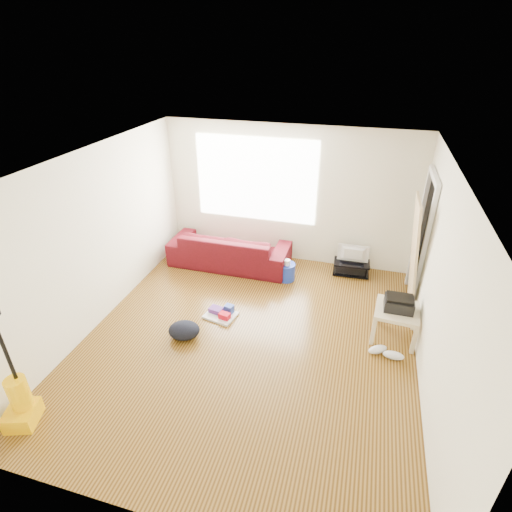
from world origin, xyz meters
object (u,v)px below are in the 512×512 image
(bucket, at_px, (286,279))
(cleaning_tray, at_px, (222,313))
(side_table, at_px, (397,314))
(vacuum, at_px, (20,402))
(sofa, at_px, (230,264))
(backpack, at_px, (185,337))
(tv_stand, at_px, (351,267))

(bucket, height_order, cleaning_tray, cleaning_tray)
(side_table, bearing_deg, cleaning_tray, -174.87)
(cleaning_tray, bearing_deg, bucket, 61.00)
(vacuum, bearing_deg, cleaning_tray, 39.69)
(sofa, distance_m, vacuum, 4.05)
(bucket, distance_m, backpack, 2.18)
(cleaning_tray, bearing_deg, tv_stand, 45.08)
(side_table, bearing_deg, tv_stand, 113.79)
(sofa, bearing_deg, vacuum, 74.89)
(sofa, relative_size, bucket, 7.16)
(sofa, xyz_separation_m, backpack, (0.06, -2.14, 0.00))
(sofa, relative_size, side_table, 3.50)
(sofa, xyz_separation_m, vacuum, (-1.05, -3.90, 0.27))
(sofa, relative_size, backpack, 4.95)
(tv_stand, height_order, vacuum, vacuum)
(sofa, xyz_separation_m, bucket, (1.12, -0.23, 0.00))
(vacuum, bearing_deg, sofa, 56.08)
(cleaning_tray, xyz_separation_m, vacuum, (-1.45, -2.36, 0.22))
(sofa, relative_size, cleaning_tray, 4.25)
(vacuum, bearing_deg, bucket, 40.57)
(cleaning_tray, bearing_deg, vacuum, -121.50)
(sofa, distance_m, bucket, 1.14)
(sofa, bearing_deg, tv_stand, -173.00)
(side_table, relative_size, cleaning_tray, 1.22)
(cleaning_tray, height_order, backpack, cleaning_tray)
(backpack, distance_m, vacuum, 2.10)
(tv_stand, bearing_deg, bucket, -158.23)
(bucket, relative_size, backpack, 0.69)
(bucket, height_order, backpack, bucket)
(sofa, height_order, tv_stand, sofa)
(backpack, height_order, vacuum, vacuum)
(side_table, bearing_deg, backpack, -163.80)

